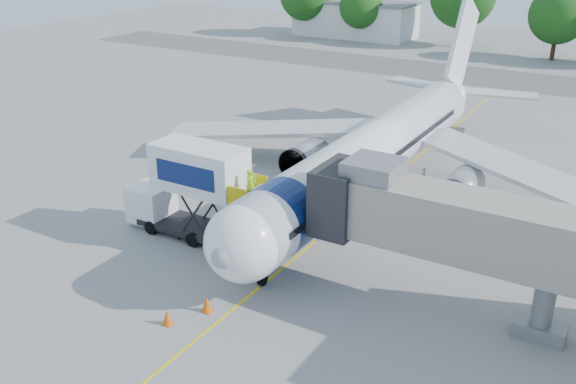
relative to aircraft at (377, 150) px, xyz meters
The scene contains 12 objects.
ground 5.07m from the aircraft, 90.00° to the right, with size 160.00×160.00×0.00m, color gray.
guidance_line 5.06m from the aircraft, 90.00° to the right, with size 0.15×70.00×0.01m, color yellow.
taxiway_strip 37.99m from the aircraft, 90.00° to the left, with size 120.00×10.00×0.01m, color #59595B.
aircraft is the anchor object (origin of this frame).
jet_bridge 13.77m from the aircraft, 54.30° to the right, with size 13.90×3.20×6.60m.
catering_hiloader 12.77m from the aircraft, 119.41° to the right, with size 8.50×2.44×5.50m.
ground_tug 20.55m from the aircraft, 80.40° to the right, with size 3.58×2.30×1.33m.
safety_cone_a 18.84m from the aircraft, 95.54° to the right, with size 0.46×0.46×0.73m.
safety_cone_b 17.07m from the aircraft, 93.15° to the right, with size 0.50×0.50×0.79m.
outbuilding_left 62.50m from the aircraft, 116.61° to the left, with size 18.40×8.40×5.30m.
tree_b 58.45m from the aircraft, 115.92° to the left, with size 6.38×6.38×8.14m.
tree_d 52.15m from the aircraft, 87.99° to the left, with size 7.32×7.32×9.34m.
Camera 1 is at (15.04, -32.24, 16.50)m, focal length 40.00 mm.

